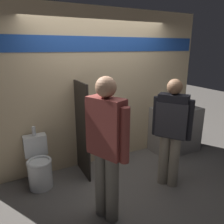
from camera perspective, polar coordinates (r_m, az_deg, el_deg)
ground_plane at (r=3.86m, az=1.19°, el=-15.76°), size 16.00×16.00×0.00m
display_wall at (r=3.87m, az=-2.91°, el=6.07°), size 4.04×0.07×2.70m
sink_counter at (r=4.68m, az=16.14°, el=-4.32°), size 0.92×0.60×0.90m
sink_basin at (r=4.53m, az=15.67°, el=1.82°), size 0.41×0.41×0.25m
cell_phone at (r=4.27m, az=14.99°, el=0.27°), size 0.07×0.14×0.01m
divider_near_counter at (r=3.56m, az=-7.77°, el=-4.73°), size 0.03×0.59×1.56m
urinal_near_counter at (r=3.99m, az=1.12°, el=-2.45°), size 0.33×0.25×1.17m
toilet at (r=3.62m, az=-18.53°, el=-13.26°), size 0.37×0.53×0.90m
person_in_vest at (r=3.30m, az=15.29°, el=-3.63°), size 0.42×0.49×1.65m
person_with_lanyard at (r=2.55m, az=-1.48°, el=-8.67°), size 0.36×0.58×1.78m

